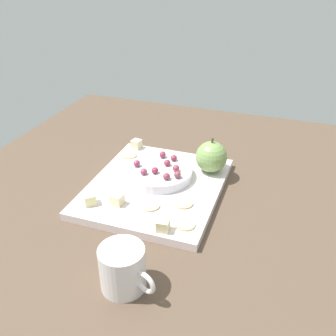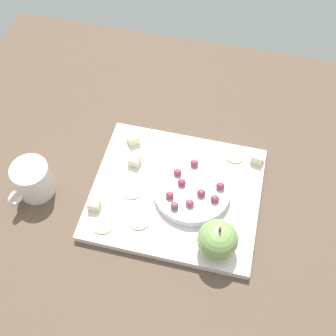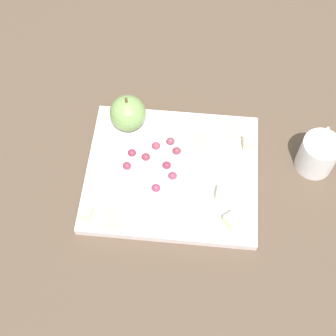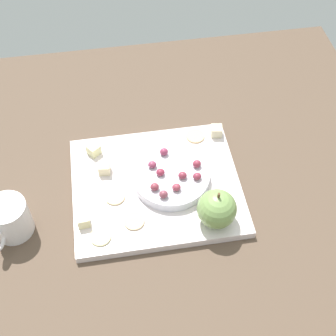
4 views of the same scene
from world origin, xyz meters
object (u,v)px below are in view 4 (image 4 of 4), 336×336
platter (156,186)px  grape_0 (152,165)px  grape_1 (160,172)px  grape_3 (164,152)px  cheese_cube_3 (83,220)px  grape_7 (155,187)px  cheese_cube_0 (94,150)px  cracker_0 (195,136)px  cracker_3 (101,237)px  cheese_cube_2 (217,131)px  grape_2 (163,194)px  grape_6 (177,188)px  cup (10,219)px  cracker_2 (115,197)px  grape_8 (197,176)px  serving_dish (171,177)px  apple_whole (217,209)px  grape_5 (183,175)px  grape_4 (197,164)px  cheese_cube_1 (104,168)px  cracker_1 (134,221)px

platter → grape_0: size_ratio=19.69×
grape_1 → grape_3: grape_3 is taller
cheese_cube_3 → grape_7: (-14.49, -4.43, 1.78)cm
cheese_cube_0 → grape_3: 15.41cm
cracker_0 → cracker_3: (22.73, 22.36, 0.00)cm
cheese_cube_2 → grape_1: grape_1 is taller
cheese_cube_3 → grape_2: grape_2 is taller
grape_6 → cup: (32.38, 1.54, -0.86)cm
grape_7 → cracker_2: bearing=-5.8°
cheese_cube_0 → grape_8: size_ratio=1.36×
serving_dish → cracker_3: serving_dish is taller
platter → grape_3: 7.41cm
apple_whole → cracker_0: apple_whole is taller
grape_0 → grape_8: same height
cup → grape_5: bearing=-172.7°
grape_4 → cup: bearing=10.3°
platter → cracker_3: cracker_3 is taller
grape_8 → cup: (36.97, 3.72, -0.82)cm
cracker_2 → grape_2: (-9.48, 2.93, 2.82)cm
cheese_cube_2 → grape_8: bearing=61.4°
cracker_3 → grape_8: size_ratio=2.34×
platter → grape_7: 4.88cm
cheese_cube_1 → apple_whole: bearing=143.0°
cheese_cube_2 → cracker_1: 28.78cm
cheese_cube_0 → grape_4: 22.64cm
cheese_cube_2 → grape_5: grape_5 is taller
cup → grape_6: bearing=-177.3°
cheese_cube_0 → grape_4: bearing=157.0°
cracker_3 → grape_5: bearing=-150.6°
grape_0 → grape_4: 9.16cm
grape_4 → apple_whole: bearing=96.7°
grape_1 → grape_8: (-7.14, 2.18, -0.00)cm
grape_0 → cracker_2: bearing=30.1°
cracker_0 → grape_4: 10.59cm
serving_dish → cheese_cube_3: cheese_cube_3 is taller
grape_5 → cup: (34.10, 4.40, -0.83)cm
grape_7 → cup: (28.15, 2.47, -0.86)cm
cheese_cube_2 → grape_1: bearing=37.3°
platter → cheese_cube_2: bearing=-143.2°
cracker_3 → grape_2: grape_2 is taller
cheese_cube_3 → cracker_0: 31.84cm
platter → grape_6: (-3.58, 3.82, 3.88)cm
grape_2 → grape_8: (-7.37, -3.36, -0.10)cm
apple_whole → cheese_cube_0: 30.50cm
cheese_cube_0 → cracker_1: 19.83cm
grape_5 → cup: bearing=7.3°
serving_dish → grape_1: size_ratio=9.10×
grape_2 → grape_8: grape_2 is taller
serving_dish → grape_0: grape_0 is taller
grape_6 → cheese_cube_2: bearing=-127.5°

